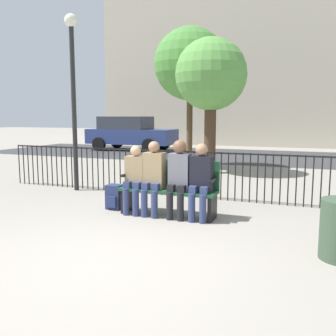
% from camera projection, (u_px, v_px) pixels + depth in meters
% --- Properties ---
extents(ground_plane, '(80.00, 80.00, 0.00)m').
position_uv_depth(ground_plane, '(98.00, 262.00, 4.24)').
color(ground_plane, gray).
extents(park_bench, '(1.63, 0.45, 0.92)m').
position_uv_depth(park_bench, '(170.00, 186.00, 6.23)').
color(park_bench, '#194728').
rests_on(park_bench, ground).
extents(seated_person_0, '(0.34, 0.39, 1.15)m').
position_uv_depth(seated_person_0, '(135.00, 176.00, 6.30)').
color(seated_person_0, navy).
rests_on(seated_person_0, ground).
extents(seated_person_1, '(0.34, 0.39, 1.23)m').
position_uv_depth(seated_person_1, '(153.00, 175.00, 6.18)').
color(seated_person_1, navy).
rests_on(seated_person_1, ground).
extents(seated_person_2, '(0.34, 0.39, 1.27)m').
position_uv_depth(seated_person_2, '(179.00, 175.00, 6.01)').
color(seated_person_2, black).
rests_on(seated_person_2, ground).
extents(seated_person_3, '(0.34, 0.39, 1.22)m').
position_uv_depth(seated_person_3, '(201.00, 178.00, 5.88)').
color(seated_person_3, navy).
rests_on(seated_person_3, ground).
extents(backpack, '(0.27, 0.27, 0.43)m').
position_uv_depth(backpack, '(115.00, 197.00, 6.66)').
color(backpack, navy).
rests_on(backpack, ground).
extents(fence_railing, '(9.01, 0.03, 0.95)m').
position_uv_depth(fence_railing, '(194.00, 170.00, 7.51)').
color(fence_railing, black).
rests_on(fence_railing, ground).
extents(tree_0, '(2.03, 2.03, 3.83)m').
position_uv_depth(tree_0, '(211.00, 76.00, 10.53)').
color(tree_0, '#422D1E').
rests_on(tree_0, ground).
extents(tree_1, '(2.27, 2.27, 4.40)m').
position_uv_depth(tree_1, '(190.00, 64.00, 11.72)').
color(tree_1, '#4C3823').
rests_on(tree_1, ground).
extents(lamp_post, '(0.28, 0.28, 3.78)m').
position_uv_depth(lamp_post, '(73.00, 76.00, 8.03)').
color(lamp_post, black).
rests_on(lamp_post, ground).
extents(street_surface, '(24.00, 6.00, 0.01)m').
position_uv_depth(street_surface, '(256.00, 156.00, 15.29)').
color(street_surface, '#333335').
rests_on(street_surface, ground).
extents(parked_car_0, '(4.20, 1.94, 1.62)m').
position_uv_depth(parked_car_0, '(130.00, 133.00, 17.99)').
color(parked_car_0, navy).
rests_on(parked_car_0, ground).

